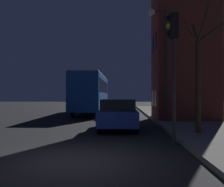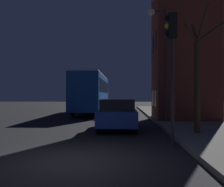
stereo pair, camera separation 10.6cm
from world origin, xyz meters
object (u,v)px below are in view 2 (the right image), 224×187
streetlamp (161,45)px  bus (92,91)px  car_near_lane (117,114)px  car_mid_lane (118,107)px  bare_tree (199,74)px  traffic_light (172,51)px

streetlamp → bus: bearing=121.8°
car_near_lane → car_mid_lane: car_near_lane is taller
streetlamp → bus: size_ratio=0.59×
car_mid_lane → streetlamp: bearing=-59.7°
car_near_lane → car_mid_lane: size_ratio=1.04×
car_near_lane → bus: bearing=103.5°
bare_tree → car_near_lane: 4.44m
streetlamp → car_near_lane: (-2.61, -2.71, -4.06)m
streetlamp → traffic_light: streetlamp is taller
traffic_light → bus: bearing=107.3°
bus → car_near_lane: 11.69m
streetlamp → bare_tree: (0.93, -4.61, -2.18)m
bus → streetlamp: bearing=-58.2°
car_near_lane → traffic_light: bearing=-62.7°
bus → car_near_lane: size_ratio=2.83×
streetlamp → traffic_light: 6.79m
car_mid_lane → bus: bearing=123.5°
streetlamp → car_mid_lane: 6.71m
car_near_lane → car_mid_lane: 7.31m
bus → car_mid_lane: 4.97m
streetlamp → car_mid_lane: (-2.69, 4.60, -4.08)m
traffic_light → car_mid_lane: bearing=100.6°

